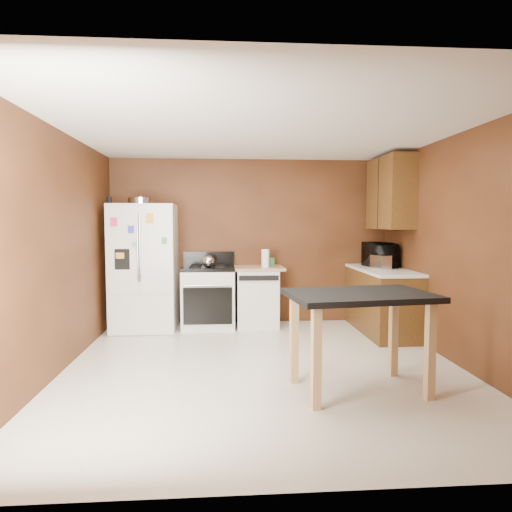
{
  "coord_description": "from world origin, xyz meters",
  "views": [
    {
      "loc": [
        -0.43,
        -4.73,
        1.55
      ],
      "look_at": [
        -0.02,
        0.85,
        1.13
      ],
      "focal_mm": 32.0,
      "sensor_mm": 36.0,
      "label": 1
    }
  ],
  "objects": [
    {
      "name": "floor",
      "position": [
        0.0,
        0.0,
        0.0
      ],
      "size": [
        4.5,
        4.5,
        0.0
      ],
      "primitive_type": "plane",
      "color": "silver",
      "rests_on": "ground"
    },
    {
      "name": "ceiling",
      "position": [
        0.0,
        0.0,
        2.5
      ],
      "size": [
        4.5,
        4.5,
        0.0
      ],
      "primitive_type": "plane",
      "rotation": [
        3.14,
        0.0,
        0.0
      ],
      "color": "white",
      "rests_on": "ground"
    },
    {
      "name": "wall_back",
      "position": [
        0.0,
        2.25,
        1.25
      ],
      "size": [
        4.2,
        0.0,
        4.2
      ],
      "primitive_type": "plane",
      "rotation": [
        1.57,
        0.0,
        0.0
      ],
      "color": "#5C3018",
      "rests_on": "ground"
    },
    {
      "name": "wall_front",
      "position": [
        0.0,
        -2.25,
        1.25
      ],
      "size": [
        4.2,
        0.0,
        4.2
      ],
      "primitive_type": "plane",
      "rotation": [
        -1.57,
        0.0,
        0.0
      ],
      "color": "#5C3018",
      "rests_on": "ground"
    },
    {
      "name": "wall_left",
      "position": [
        -2.1,
        0.0,
        1.25
      ],
      "size": [
        0.0,
        4.5,
        4.5
      ],
      "primitive_type": "plane",
      "rotation": [
        1.57,
        0.0,
        1.57
      ],
      "color": "#5C3018",
      "rests_on": "ground"
    },
    {
      "name": "wall_right",
      "position": [
        2.1,
        0.0,
        1.25
      ],
      "size": [
        0.0,
        4.5,
        4.5
      ],
      "primitive_type": "plane",
      "rotation": [
        1.57,
        0.0,
        -1.57
      ],
      "color": "#5C3018",
      "rests_on": "ground"
    },
    {
      "name": "roasting_pan",
      "position": [
        -1.57,
        1.82,
        1.85
      ],
      "size": [
        0.36,
        0.36,
        0.09
      ],
      "primitive_type": "cylinder",
      "color": "silver",
      "rests_on": "refrigerator"
    },
    {
      "name": "pen_cup",
      "position": [
        -2.0,
        1.8,
        1.85
      ],
      "size": [
        0.07,
        0.07,
        0.11
      ],
      "primitive_type": "cylinder",
      "color": "black",
      "rests_on": "refrigerator"
    },
    {
      "name": "kettle",
      "position": [
        -0.63,
        1.78,
        0.99
      ],
      "size": [
        0.18,
        0.18,
        0.18
      ],
      "primitive_type": "sphere",
      "color": "silver",
      "rests_on": "gas_range"
    },
    {
      "name": "paper_towel",
      "position": [
        0.19,
        1.83,
        1.02
      ],
      "size": [
        0.13,
        0.13,
        0.26
      ],
      "primitive_type": "cylinder",
      "rotation": [
        0.0,
        0.0,
        0.15
      ],
      "color": "white",
      "rests_on": "dishwasher"
    },
    {
      "name": "green_canister",
      "position": [
        0.29,
        2.02,
        0.95
      ],
      "size": [
        0.14,
        0.14,
        0.12
      ],
      "primitive_type": "cylinder",
      "rotation": [
        0.0,
        0.0,
        -0.36
      ],
      "color": "#3C9E5A",
      "rests_on": "dishwasher"
    },
    {
      "name": "toaster",
      "position": [
        1.75,
        1.39,
        1.0
      ],
      "size": [
        0.24,
        0.3,
        0.19
      ],
      "primitive_type": "cube",
      "rotation": [
        0.0,
        0.0,
        0.35
      ],
      "color": "silver",
      "rests_on": "right_cabinets"
    },
    {
      "name": "microwave",
      "position": [
        1.84,
        1.7,
        1.06
      ],
      "size": [
        0.45,
        0.62,
        0.32
      ],
      "primitive_type": "imported",
      "rotation": [
        0.0,
        0.0,
        1.68
      ],
      "color": "black",
      "rests_on": "right_cabinets"
    },
    {
      "name": "refrigerator",
      "position": [
        -1.55,
        1.86,
        0.9
      ],
      "size": [
        0.9,
        0.8,
        1.8
      ],
      "color": "white",
      "rests_on": "ground"
    },
    {
      "name": "gas_range",
      "position": [
        -0.64,
        1.92,
        0.46
      ],
      "size": [
        0.76,
        0.68,
        1.1
      ],
      "color": "white",
      "rests_on": "ground"
    },
    {
      "name": "dishwasher",
      "position": [
        0.08,
        1.95,
        0.45
      ],
      "size": [
        0.78,
        0.63,
        0.89
      ],
      "color": "white",
      "rests_on": "ground"
    },
    {
      "name": "right_cabinets",
      "position": [
        1.84,
        1.48,
        0.91
      ],
      "size": [
        0.63,
        1.58,
        2.45
      ],
      "color": "brown",
      "rests_on": "ground"
    },
    {
      "name": "island",
      "position": [
        0.81,
        -0.72,
        0.77
      ],
      "size": [
        1.37,
        1.0,
        0.91
      ],
      "color": "black",
      "rests_on": "ground"
    }
  ]
}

